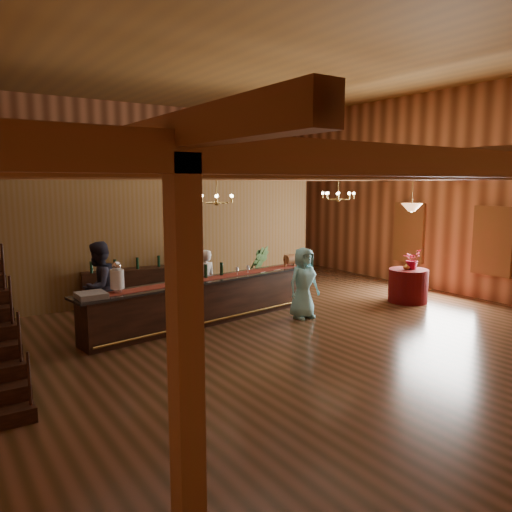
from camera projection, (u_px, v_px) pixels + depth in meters
floor at (263, 323)px, 10.80m from camera, size 14.00×14.00×0.00m
ceiling at (263, 57)px, 10.00m from camera, size 14.00×14.00×0.00m
wall_back at (140, 191)px, 16.14m from camera, size 12.00×0.10×5.50m
wall_right at (442, 192)px, 13.72m from camera, size 0.10×14.00×5.50m
beam_grid at (250, 172)px, 10.74m from camera, size 11.90×13.90×0.39m
support_posts at (277, 252)px, 10.15m from camera, size 9.20×10.20×3.20m
partition_wall at (172, 238)px, 13.16m from camera, size 9.00×0.18×3.10m
window_right_front at (493, 241)px, 12.56m from camera, size 0.12×1.05×1.75m
window_right_back at (409, 233)px, 14.69m from camera, size 0.12×1.05×1.75m
backroom_boxes at (151, 265)px, 15.07m from camera, size 4.10×0.60×1.10m
tasting_bar at (205, 301)px, 10.71m from camera, size 5.79×1.51×0.97m
beverage_dispenser at (117, 278)px, 9.32m from camera, size 0.26×0.26×0.60m
glass_rack_tray at (91, 295)px, 8.92m from camera, size 0.50×0.50×0.10m
raffle_drum at (290, 259)px, 12.28m from camera, size 0.34×0.24×0.30m
bar_bottle_0 at (198, 272)px, 10.63m from camera, size 0.07×0.07×0.30m
bar_bottle_1 at (200, 272)px, 10.68m from camera, size 0.07×0.07×0.30m
bar_bottle_2 at (206, 271)px, 10.77m from camera, size 0.07×0.07×0.30m
bar_bottle_3 at (222, 269)px, 11.06m from camera, size 0.07×0.07×0.30m
backbar_shelf at (149, 285)px, 12.53m from camera, size 3.25×1.04×0.90m
round_table at (408, 286)px, 12.64m from camera, size 0.97×0.97×0.84m
chandelier_left at (217, 198)px, 10.87m from camera, size 0.80×0.80×0.69m
chandelier_right at (338, 195)px, 12.35m from camera, size 0.80×0.80×0.66m
pendant_lamp at (412, 207)px, 12.35m from camera, size 0.52×0.52×0.90m
bartender at (205, 281)px, 11.59m from camera, size 0.55×0.37×1.48m
staff_second at (99, 287)px, 10.04m from camera, size 1.14×1.11×1.84m
guest at (304, 283)px, 11.09m from camera, size 0.78×0.51×1.59m
floor_plant at (256, 271)px, 13.27m from camera, size 0.86×0.76×1.36m
table_flowers at (412, 259)px, 12.57m from camera, size 0.51×0.46×0.51m
table_vase at (406, 264)px, 12.47m from camera, size 0.17×0.17×0.27m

